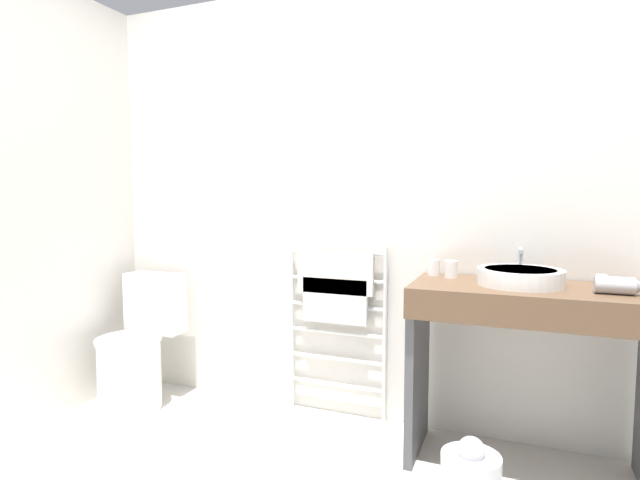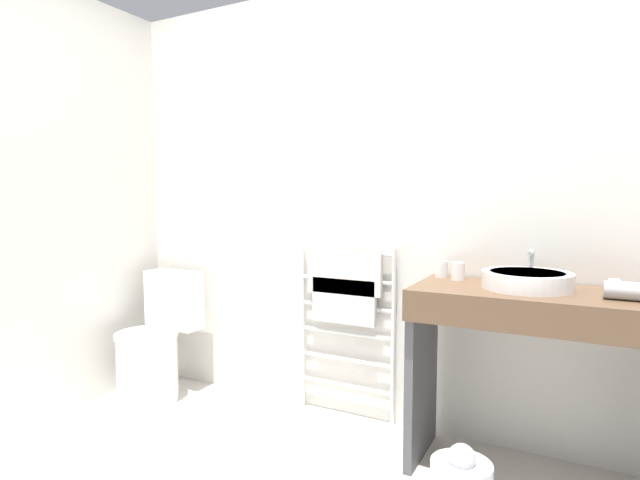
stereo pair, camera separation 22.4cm
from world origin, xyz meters
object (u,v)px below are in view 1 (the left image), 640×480
object	(u,v)px
toilet	(137,352)
hair_dryer	(616,285)
towel_radiator	(335,296)
cup_near_wall	(434,267)
cup_near_edge	(451,269)
sink_basin	(520,276)

from	to	relation	value
toilet	hair_dryer	world-z (taller)	hair_dryer
towel_radiator	hair_dryer	world-z (taller)	towel_radiator
cup_near_wall	hair_dryer	size ratio (longest dim) A/B	0.42
towel_radiator	cup_near_wall	world-z (taller)	towel_radiator
towel_radiator	cup_near_edge	bearing A→B (deg)	-7.66
toilet	cup_near_edge	size ratio (longest dim) A/B	9.14
toilet	towel_radiator	size ratio (longest dim) A/B	0.80
towel_radiator	sink_basin	xyz separation A→B (m)	(0.95, -0.18, 0.19)
sink_basin	cup_near_wall	bearing A→B (deg)	160.78
sink_basin	cup_near_edge	bearing A→B (deg)	163.31
cup_near_wall	cup_near_edge	distance (m)	0.10
cup_near_wall	toilet	bearing A→B (deg)	-171.79
toilet	cup_near_edge	bearing A→B (deg)	6.31
hair_dryer	toilet	bearing A→B (deg)	-179.14
towel_radiator	cup_near_wall	distance (m)	0.58
sink_basin	cup_near_edge	distance (m)	0.33
sink_basin	toilet	bearing A→B (deg)	-177.17
towel_radiator	cup_near_wall	xyz separation A→B (m)	(0.54, -0.04, 0.19)
cup_near_edge	towel_radiator	bearing A→B (deg)	172.34
hair_dryer	towel_radiator	bearing A→B (deg)	169.39
cup_near_wall	sink_basin	bearing A→B (deg)	-19.22
cup_near_edge	hair_dryer	bearing A→B (deg)	-13.30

